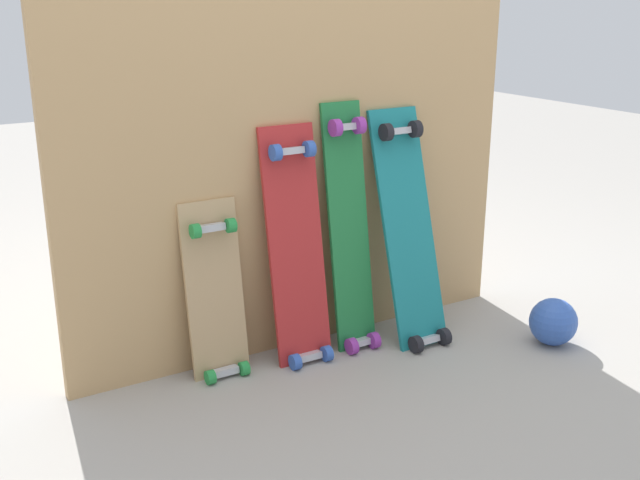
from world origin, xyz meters
TOP-DOWN VIEW (x-y plane):
  - ground_plane at (0.00, 0.00)m, footprint 12.00×12.00m
  - plywood_wall_panel at (0.00, 0.07)m, footprint 1.80×0.04m
  - skateboard_natural at (-0.38, -0.01)m, footprint 0.21×0.16m
  - skateboard_red at (-0.08, -0.04)m, footprint 0.21×0.22m
  - skateboard_green at (0.15, -0.04)m, footprint 0.16×0.22m
  - skateboard_teal at (0.38, -0.10)m, footprint 0.22×0.33m
  - rubber_ball at (0.81, -0.46)m, footprint 0.18×0.18m

SIDE VIEW (x-z plane):
  - ground_plane at x=0.00m, z-range 0.00..0.00m
  - rubber_ball at x=0.81m, z-range 0.00..0.18m
  - skateboard_natural at x=-0.38m, z-range -0.07..0.62m
  - skateboard_red at x=-0.08m, z-range -0.07..0.85m
  - skateboard_teal at x=0.38m, z-range -0.07..0.88m
  - skateboard_green at x=0.15m, z-range -0.06..0.92m
  - plywood_wall_panel at x=0.00m, z-range 0.00..1.54m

